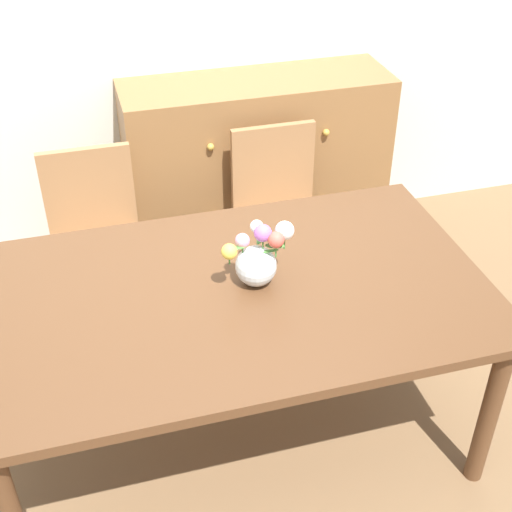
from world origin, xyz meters
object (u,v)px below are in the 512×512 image
Objects in this scene: dining_table at (235,306)px; chair_left at (95,232)px; dresser at (257,168)px; flower_vase at (258,258)px; chair_right at (279,205)px.

dining_table is 1.01m from chair_left.
flower_vase is at bearing -105.50° from dresser.
dresser is (0.46, 1.33, -0.18)m from dining_table.
chair_right is 0.44m from dresser.
flower_vase reaches higher than dining_table.
dresser is 1.41m from flower_vase.
dresser is at bearing 74.50° from flower_vase.
dining_table is 1.32× the size of dresser.
chair_right is 0.64× the size of dresser.
chair_left reaches higher than dining_table.
chair_left is 3.25× the size of flower_vase.
chair_left is 1.00× the size of chair_right.
chair_left is 1.01m from dresser.
chair_left is 0.90m from chair_right.
dining_table is at bearing 63.31° from chair_right.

